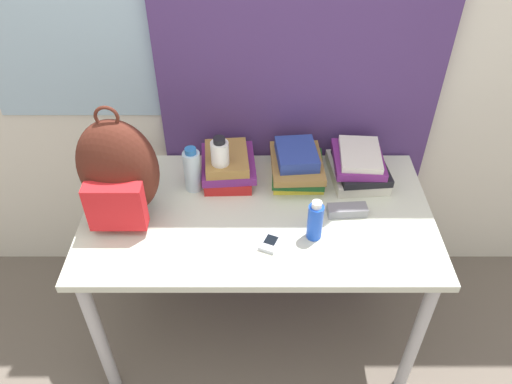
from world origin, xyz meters
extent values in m
cube|color=silver|center=(0.00, 0.81, 1.25)|extent=(6.00, 0.05, 2.50)
cube|color=#9EBCD1|center=(-0.53, 0.78, 1.30)|extent=(1.10, 0.01, 0.80)
cube|color=#4C336B|center=(0.17, 0.76, 1.25)|extent=(1.14, 0.04, 2.50)
cube|color=beige|center=(0.00, 0.36, 0.71)|extent=(1.34, 0.73, 0.03)
cylinder|color=#B2B2B7|center=(-0.61, 0.06, 0.35)|extent=(0.05, 0.05, 0.70)
cylinder|color=#B2B2B7|center=(0.61, 0.06, 0.35)|extent=(0.05, 0.05, 0.70)
cylinder|color=#B2B2B7|center=(-0.61, 0.67, 0.35)|extent=(0.05, 0.05, 0.70)
cylinder|color=#B2B2B7|center=(0.61, 0.67, 0.35)|extent=(0.05, 0.05, 0.70)
ellipsoid|color=#512319|center=(-0.50, 0.37, 0.93)|extent=(0.29, 0.18, 0.40)
cube|color=red|center=(-0.50, 0.26, 0.85)|extent=(0.20, 0.06, 0.18)
torus|color=#512319|center=(-0.50, 0.37, 1.15)|extent=(0.09, 0.01, 0.09)
cube|color=red|center=(-0.12, 0.58, 0.75)|extent=(0.20, 0.25, 0.05)
cube|color=#6B2370|center=(-0.12, 0.58, 0.79)|extent=(0.23, 0.27, 0.04)
cube|color=olive|center=(-0.13, 0.57, 0.83)|extent=(0.19, 0.24, 0.04)
cube|color=yellow|center=(0.16, 0.57, 0.74)|extent=(0.20, 0.22, 0.03)
cube|color=#1E5623|center=(0.16, 0.58, 0.77)|extent=(0.22, 0.26, 0.03)
cube|color=olive|center=(0.16, 0.57, 0.80)|extent=(0.22, 0.28, 0.03)
cube|color=navy|center=(0.16, 0.58, 0.84)|extent=(0.17, 0.21, 0.05)
cube|color=silver|center=(0.41, 0.58, 0.75)|extent=(0.24, 0.28, 0.05)
cube|color=black|center=(0.42, 0.57, 0.79)|extent=(0.22, 0.27, 0.03)
cube|color=#6B2370|center=(0.41, 0.57, 0.82)|extent=(0.20, 0.25, 0.03)
cube|color=silver|center=(0.41, 0.57, 0.85)|extent=(0.17, 0.23, 0.03)
cylinder|color=silver|center=(-0.26, 0.51, 0.81)|extent=(0.07, 0.07, 0.17)
cylinder|color=#286BB7|center=(-0.26, 0.51, 0.91)|extent=(0.04, 0.04, 0.02)
cylinder|color=white|center=(-0.15, 0.51, 0.84)|extent=(0.07, 0.07, 0.22)
cylinder|color=black|center=(-0.15, 0.51, 0.96)|extent=(0.05, 0.05, 0.02)
cylinder|color=blue|center=(0.20, 0.23, 0.80)|extent=(0.06, 0.06, 0.14)
cylinder|color=white|center=(0.20, 0.23, 0.88)|extent=(0.04, 0.04, 0.02)
cube|color=#B7BCC6|center=(0.05, 0.20, 0.73)|extent=(0.09, 0.12, 0.02)
cube|color=black|center=(0.05, 0.20, 0.74)|extent=(0.06, 0.06, 0.00)
cube|color=gray|center=(0.34, 0.35, 0.74)|extent=(0.15, 0.07, 0.04)
camera|label=1|loc=(-0.01, -1.04, 2.03)|focal=35.00mm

